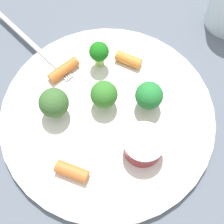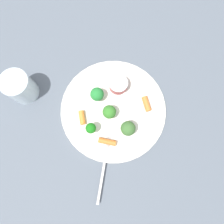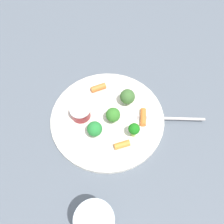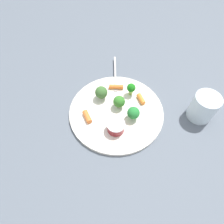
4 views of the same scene
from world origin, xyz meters
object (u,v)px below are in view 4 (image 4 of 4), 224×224
broccoli_floret_3 (131,88)px  carrot_stick_1 (116,87)px  carrot_stick_0 (141,99)px  carrot_stick_2 (87,117)px  broccoli_floret_1 (134,113)px  broccoli_floret_2 (101,92)px  fork (115,74)px  plate (116,111)px  drinking_glass (203,107)px  broccoli_floret_0 (119,101)px  sauce_cup (116,127)px

broccoli_floret_3 → carrot_stick_1: 0.06m
carrot_stick_0 → carrot_stick_2: same height
broccoli_floret_1 → carrot_stick_1: bearing=-127.8°
broccoli_floret_3 → carrot_stick_2: 0.17m
broccoli_floret_2 → fork: size_ratio=0.30×
plate → carrot_stick_2: (0.07, -0.06, 0.01)m
broccoli_floret_2 → broccoli_floret_3: (-0.06, 0.08, 0.00)m
broccoli_floret_3 → carrot_stick_2: broccoli_floret_3 is taller
carrot_stick_0 → carrot_stick_2: 0.19m
carrot_stick_1 → drinking_glass: 0.29m
broccoli_floret_0 → carrot_stick_0: 0.08m
broccoli_floret_0 → broccoli_floret_2: broccoli_floret_2 is taller
broccoli_floret_0 → drinking_glass: bearing=113.4°
carrot_stick_2 → broccoli_floret_2: bearing=-178.0°
broccoli_floret_0 → carrot_stick_2: size_ratio=1.07×
plate → fork: fork is taller
plate → broccoli_floret_2: (-0.02, -0.07, 0.03)m
broccoli_floret_1 → carrot_stick_2: (0.07, -0.12, -0.02)m
fork → carrot_stick_1: bearing=31.3°
plate → drinking_glass: drinking_glass is taller
carrot_stick_0 → drinking_glass: (-0.05, 0.18, 0.02)m
broccoli_floret_2 → carrot_stick_0: bearing=114.4°
broccoli_floret_1 → drinking_glass: 0.21m
sauce_cup → fork: size_ratio=0.33×
broccoli_floret_1 → carrot_stick_1: broccoli_floret_1 is taller
carrot_stick_0 → broccoli_floret_3: bearing=-101.4°
sauce_cup → carrot_stick_2: (0.01, -0.10, -0.01)m
broccoli_floret_2 → carrot_stick_0: broccoli_floret_2 is taller
drinking_glass → carrot_stick_1: bearing=-82.3°
carrot_stick_2 → broccoli_floret_3: bearing=154.4°
broccoli_floret_0 → fork: 0.15m
broccoli_floret_3 → fork: broccoli_floret_3 is taller
broccoli_floret_2 → drinking_glass: size_ratio=0.55×
broccoli_floret_3 → drinking_glass: (-0.04, 0.23, 0.00)m
broccoli_floret_3 → fork: 0.11m
broccoli_floret_1 → sauce_cup: bearing=-22.0°
broccoli_floret_2 → broccoli_floret_3: bearing=129.1°
carrot_stick_1 → drinking_glass: (-0.04, 0.28, 0.02)m
carrot_stick_2 → drinking_glass: (-0.19, 0.30, 0.02)m
broccoli_floret_2 → carrot_stick_1: broccoli_floret_2 is taller
broccoli_floret_0 → broccoli_floret_3: size_ratio=0.99×
carrot_stick_1 → broccoli_floret_1: bearing=52.2°
broccoli_floret_1 → carrot_stick_1: size_ratio=0.95×
fork → carrot_stick_2: bearing=4.7°
broccoli_floret_1 → broccoli_floret_2: bearing=-98.6°
broccoli_floret_3 → fork: size_ratio=0.29×
broccoli_floret_0 → carrot_stick_2: broccoli_floret_0 is taller
sauce_cup → carrot_stick_1: size_ratio=1.10×
broccoli_floret_0 → broccoli_floret_3: (-0.07, 0.01, 0.00)m
broccoli_floret_3 → carrot_stick_2: bearing=-25.6°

